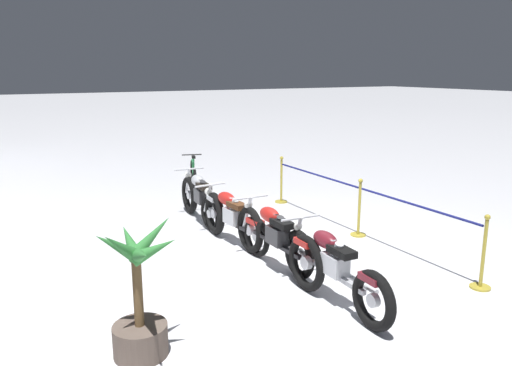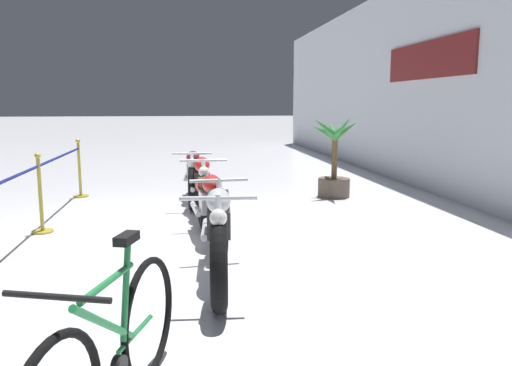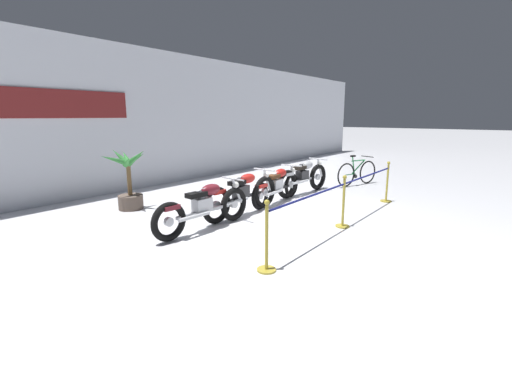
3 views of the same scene
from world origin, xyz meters
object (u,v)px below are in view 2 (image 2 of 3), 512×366
at_px(motorcycle_silver_3, 219,231).
at_px(potted_palm_left_of_row, 334,163).
at_px(bicycle, 112,355).
at_px(motorcycle_maroon_0, 193,175).
at_px(stanchion_mid_left, 41,206).
at_px(stanchion_far_left, 59,172).
at_px(motorcycle_red_2, 210,205).
at_px(motorcycle_red_1, 202,185).

bearing_deg(motorcycle_silver_3, potted_palm_left_of_row, 149.36).
bearing_deg(motorcycle_silver_3, bicycle, -18.28).
bearing_deg(motorcycle_silver_3, motorcycle_maroon_0, -177.83).
height_order(motorcycle_silver_3, stanchion_mid_left, stanchion_mid_left).
bearing_deg(stanchion_far_left, motorcycle_red_2, 49.38).
relative_size(motorcycle_maroon_0, motorcycle_red_1, 0.98).
bearing_deg(bicycle, potted_palm_left_of_row, 153.39).
height_order(motorcycle_red_2, stanchion_mid_left, stanchion_mid_left).
relative_size(motorcycle_red_1, bicycle, 1.41).
relative_size(bicycle, stanchion_far_left, 0.32).
height_order(motorcycle_red_1, stanchion_far_left, stanchion_far_left).
height_order(motorcycle_maroon_0, potted_palm_left_of_row, potted_palm_left_of_row).
relative_size(motorcycle_red_2, potted_palm_left_of_row, 1.48).
bearing_deg(stanchion_far_left, stanchion_mid_left, -0.00).
bearing_deg(motorcycle_red_1, motorcycle_maroon_0, -175.53).
relative_size(motorcycle_red_1, motorcycle_red_2, 1.08).
xyz_separation_m(motorcycle_red_2, motorcycle_silver_3, (1.32, 0.01, 0.01)).
bearing_deg(stanchion_far_left, motorcycle_maroon_0, 111.25).
height_order(bicycle, stanchion_mid_left, stanchion_mid_left).
xyz_separation_m(bicycle, potted_palm_left_of_row, (-6.16, 3.09, 0.22)).
height_order(motorcycle_silver_3, bicycle, bicycle).
distance_m(motorcycle_silver_3, bicycle, 2.26).
height_order(stanchion_far_left, stanchion_mid_left, same).
distance_m(motorcycle_red_2, stanchion_mid_left, 2.30).
bearing_deg(motorcycle_silver_3, motorcycle_red_1, -178.89).
bearing_deg(bicycle, motorcycle_silver_3, 161.72).
relative_size(bicycle, stanchion_mid_left, 1.61).
xyz_separation_m(motorcycle_red_1, motorcycle_red_2, (1.39, 0.04, -0.02)).
bearing_deg(potted_palm_left_of_row, stanchion_mid_left, -67.23).
distance_m(motorcycle_maroon_0, stanchion_far_left, 2.18).
bearing_deg(potted_palm_left_of_row, motorcycle_red_2, -41.55).
height_order(motorcycle_red_1, bicycle, bicycle).
xyz_separation_m(motorcycle_maroon_0, potted_palm_left_of_row, (-0.06, 2.53, 0.16)).
bearing_deg(motorcycle_red_2, motorcycle_red_1, -178.38).
bearing_deg(stanchion_mid_left, stanchion_far_left, 180.00).
height_order(motorcycle_silver_3, potted_palm_left_of_row, potted_palm_left_of_row).
distance_m(bicycle, stanchion_far_left, 5.52).
bearing_deg(motorcycle_red_2, bicycle, -11.36).
height_order(motorcycle_red_2, bicycle, bicycle).
relative_size(motorcycle_maroon_0, motorcycle_silver_3, 1.02).
height_order(motorcycle_red_1, potted_palm_left_of_row, potted_palm_left_of_row).
bearing_deg(stanchion_far_left, motorcycle_silver_3, 34.44).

